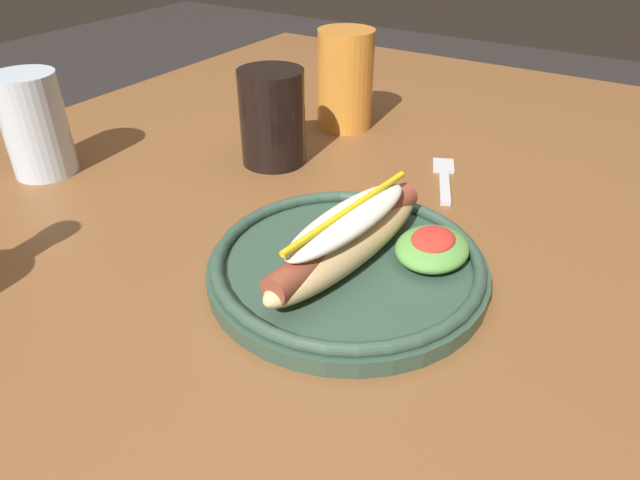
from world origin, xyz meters
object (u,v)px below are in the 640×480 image
Objects in this scene: hot_dog_plate at (352,257)px; soda_cup at (272,117)px; water_cup at (35,125)px; fork at (444,176)px; extra_cup at (345,80)px.

hot_dog_plate is 0.27m from soda_cup.
hot_dog_plate is at bearing -88.46° from water_cup.
fork is 0.22m from extra_cup.
water_cup is 0.41m from extra_cup.
fork is 0.85× the size of extra_cup.
fork is 0.98× the size of soda_cup.
water_cup is at bearing 96.87° from fork.
soda_cup is 0.29m from water_cup.
extra_cup reaches higher than fork.
hot_dog_plate is 2.08× the size of water_cup.
extra_cup is at bearing -5.43° from soda_cup.
soda_cup is 0.16m from extra_cup.
soda_cup reaches higher than hot_dog_plate.
soda_cup reaches higher than fork.
extra_cup is (0.33, 0.20, 0.05)m from hot_dog_plate.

